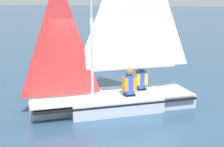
{
  "coord_description": "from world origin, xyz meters",
  "views": [
    {
      "loc": [
        4.12,
        -7.24,
        2.97
      ],
      "look_at": [
        0.0,
        0.0,
        0.99
      ],
      "focal_mm": 50.0,
      "sensor_mm": 36.0,
      "label": 1
    }
  ],
  "objects": [
    {
      "name": "sailboat_main",
      "position": [
        0.03,
        0.03,
        0.77
      ],
      "size": [
        4.21,
        4.27,
        5.46
      ],
      "rotation": [
        0.0,
        0.0,
        3.94
      ],
      "color": "#B2BCCC",
      "rests_on": "ground_plane"
    },
    {
      "name": "sailor_helm",
      "position": [
        0.46,
        0.15,
        0.62
      ],
      "size": [
        0.42,
        0.43,
        1.16
      ],
      "rotation": [
        0.0,
        0.0,
        3.94
      ],
      "color": "black",
      "rests_on": "ground_plane"
    },
    {
      "name": "ground_plane",
      "position": [
        0.0,
        0.0,
        0.0
      ],
      "size": [
        260.0,
        260.0,
        0.0
      ],
      "primitive_type": "plane",
      "color": "#2D4C6B"
    },
    {
      "name": "sailor_crew",
      "position": [
        0.49,
        0.84,
        0.63
      ],
      "size": [
        0.42,
        0.43,
        1.16
      ],
      "rotation": [
        0.0,
        0.0,
        3.94
      ],
      "color": "black",
      "rests_on": "ground_plane"
    }
  ]
}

